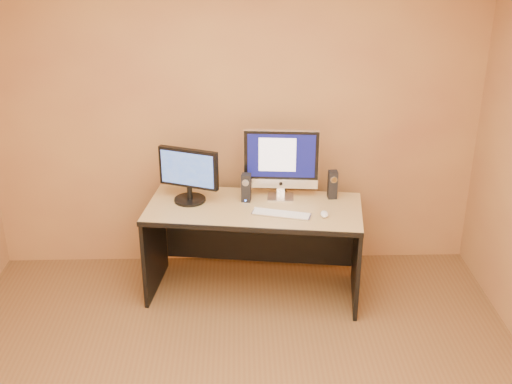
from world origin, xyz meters
TOP-DOWN VIEW (x-y plane):
  - walls at (0.00, 0.00)m, footprint 4.00×4.00m
  - desk at (0.14, 1.44)m, footprint 1.71×0.93m
  - imac at (0.36, 1.61)m, footprint 0.60×0.26m
  - second_monitor at (-0.35, 1.57)m, footprint 0.55×0.41m
  - speaker_left at (0.09, 1.56)m, footprint 0.08×0.08m
  - speaker_right at (0.76, 1.60)m, footprint 0.07×0.08m
  - keyboard at (0.34, 1.29)m, footprint 0.45×0.23m
  - mouse at (0.66, 1.27)m, footprint 0.07×0.11m
  - cable_a at (0.41, 1.71)m, footprint 0.06×0.22m
  - cable_b at (0.36, 1.72)m, footprint 0.13×0.14m

SIDE VIEW (x-z plane):
  - desk at x=0.14m, z-range 0.00..0.75m
  - cable_a at x=0.41m, z-range 0.75..0.76m
  - cable_b at x=0.36m, z-range 0.75..0.76m
  - keyboard at x=0.34m, z-range 0.75..0.77m
  - mouse at x=0.66m, z-range 0.75..0.79m
  - speaker_left at x=0.09m, z-range 0.75..0.98m
  - speaker_right at x=0.76m, z-range 0.75..0.98m
  - second_monitor at x=-0.35m, z-range 0.75..1.18m
  - imac at x=0.36m, z-range 0.75..1.31m
  - walls at x=0.00m, z-range 0.00..2.60m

